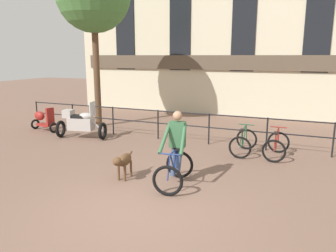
% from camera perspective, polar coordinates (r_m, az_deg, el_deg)
% --- Properties ---
extents(ground_plane, '(60.00, 60.00, 0.00)m').
position_cam_1_polar(ground_plane, '(6.62, -5.85, -14.19)').
color(ground_plane, '#7A5B4C').
extents(canal_railing, '(15.05, 0.05, 1.05)m').
position_cam_1_polar(canal_railing, '(11.00, 7.16, 0.41)').
color(canal_railing, black).
rests_on(canal_railing, ground_plane).
extents(building_facade, '(18.00, 0.72, 8.16)m').
position_cam_1_polar(building_facade, '(16.46, 13.23, 15.80)').
color(building_facade, beige).
rests_on(building_facade, ground_plane).
extents(cyclist_with_bike, '(0.83, 1.25, 1.70)m').
position_cam_1_polar(cyclist_with_bike, '(7.50, 1.33, -4.64)').
color(cyclist_with_bike, black).
rests_on(cyclist_with_bike, ground_plane).
extents(dog, '(0.30, 0.98, 0.65)m').
position_cam_1_polar(dog, '(7.96, -7.80, -6.06)').
color(dog, brown).
rests_on(dog, ground_plane).
extents(parked_motorcycle, '(1.84, 0.94, 1.35)m').
position_cam_1_polar(parked_motorcycle, '(12.14, -14.99, 0.49)').
color(parked_motorcycle, black).
rests_on(parked_motorcycle, ground_plane).
extents(parked_bicycle_near_lamp, '(0.67, 1.12, 0.86)m').
position_cam_1_polar(parked_bicycle_near_lamp, '(10.19, 12.99, -2.78)').
color(parked_bicycle_near_lamp, black).
rests_on(parked_bicycle_near_lamp, ground_plane).
extents(parked_bicycle_mid_left, '(0.70, 1.13, 0.86)m').
position_cam_1_polar(parked_bicycle_mid_left, '(10.08, 18.33, -3.26)').
color(parked_bicycle_mid_left, black).
rests_on(parked_bicycle_mid_left, ground_plane).
extents(parked_scooter, '(1.34, 0.66, 0.96)m').
position_cam_1_polar(parked_scooter, '(13.87, -20.92, 1.09)').
color(parked_scooter, black).
rests_on(parked_scooter, ground_plane).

